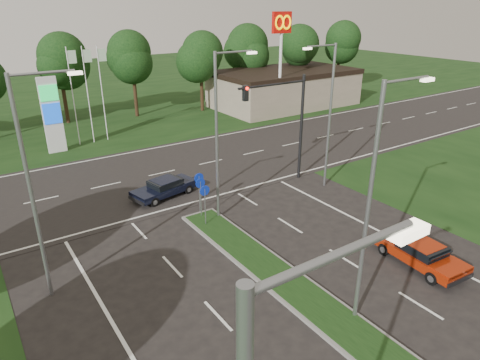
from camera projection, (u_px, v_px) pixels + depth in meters
verge_far at (51, 99)px, 53.46m from camera, size 160.00×50.00×0.02m
cross_road at (149, 176)px, 29.74m from camera, size 160.00×12.00×0.02m
median_kerb at (383, 358)px, 14.41m from camera, size 2.00×26.00×0.12m
commercial_building at (284, 88)px, 49.53m from camera, size 16.00×9.00×4.00m
streetlight_median_near at (374, 196)px, 14.54m from camera, size 2.53×0.22×9.00m
streetlight_median_far at (220, 129)px, 22.19m from camera, size 2.53×0.22×9.00m
streetlight_left_far at (34, 180)px, 15.85m from camera, size 2.53×0.22×9.00m
streetlight_right_far at (328, 110)px, 26.22m from camera, size 2.53×0.22×9.00m
traffic_signal at (287, 114)px, 27.08m from camera, size 5.10×0.42×7.00m
median_signs at (201, 190)px, 23.27m from camera, size 1.16×1.76×2.38m
gas_pylon at (54, 113)px, 33.48m from camera, size 5.80×1.26×8.00m
mcdonalds_sign at (281, 38)px, 42.09m from camera, size 2.20×0.47×10.40m
treeline_far at (75, 54)px, 39.36m from camera, size 6.00×6.00×9.90m
red_sedan at (420, 253)px, 19.49m from camera, size 2.03×4.30×1.15m
navy_sedan at (164, 187)px, 26.42m from camera, size 4.29×2.45×1.11m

